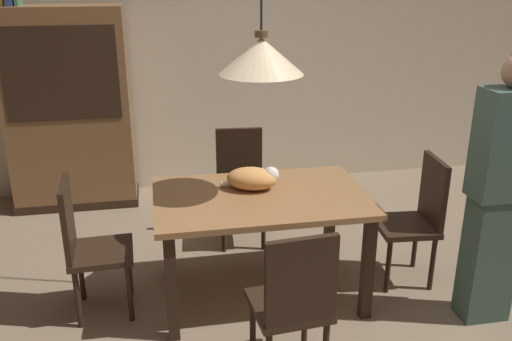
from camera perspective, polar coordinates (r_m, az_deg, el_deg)
ground at (r=3.64m, az=1.99°, el=-16.19°), size 10.00×10.00×0.00m
back_wall at (r=5.58m, az=-3.87°, el=12.98°), size 6.40×0.10×2.90m
dining_table at (r=3.68m, az=0.49°, el=-4.02°), size 1.40×0.90×0.75m
chair_near_front at (r=2.99m, az=3.93°, el=-13.27°), size 0.43×0.43×0.93m
chair_left_side at (r=3.71m, az=-17.03°, el=-7.13°), size 0.42×0.42×0.93m
chair_right_side at (r=4.08m, az=16.29°, el=-4.44°), size 0.43×0.43×0.93m
chair_far_back at (r=4.53m, az=-1.58°, el=-1.07°), size 0.43×0.43×0.93m
cat_sleeping at (r=3.71m, az=-0.27°, el=-0.81°), size 0.41×0.32×0.16m
pendant_lamp at (r=3.38m, az=0.54°, el=11.81°), size 0.52×0.52×1.30m
hutch_bookcase at (r=5.38m, az=-18.71°, el=5.57°), size 1.12×0.45×1.85m
person_standing at (r=3.67m, az=23.81°, el=-2.26°), size 0.36×0.22×1.71m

